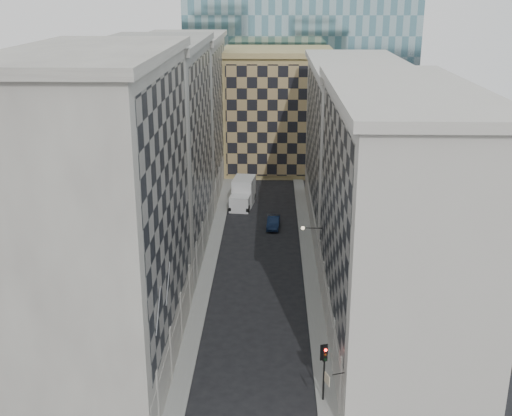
# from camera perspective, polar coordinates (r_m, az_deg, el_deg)

# --- Properties ---
(sidewalk_west) EXTENTS (1.50, 100.00, 0.15)m
(sidewalk_west) POSITION_cam_1_polar(r_m,az_deg,el_deg) (68.27, -4.13, -4.75)
(sidewalk_west) COLOR gray
(sidewalk_west) RESTS_ON ground
(sidewalk_east) EXTENTS (1.50, 100.00, 0.15)m
(sidewalk_east) POSITION_cam_1_polar(r_m,az_deg,el_deg) (68.08, 4.73, -4.84)
(sidewalk_east) COLOR gray
(sidewalk_east) RESTS_ON ground
(bldg_left_a) EXTENTS (10.80, 22.80, 23.70)m
(bldg_left_a) POSITION_cam_1_polar(r_m,az_deg,el_deg) (47.53, -13.41, -0.75)
(bldg_left_a) COLOR gray
(bldg_left_a) RESTS_ON ground
(bldg_left_b) EXTENTS (10.80, 22.80, 22.70)m
(bldg_left_b) POSITION_cam_1_polar(r_m,az_deg,el_deg) (68.28, -8.84, 5.05)
(bldg_left_b) COLOR gray
(bldg_left_b) RESTS_ON ground
(bldg_left_c) EXTENTS (10.80, 22.80, 21.70)m
(bldg_left_c) POSITION_cam_1_polar(r_m,az_deg,el_deg) (89.63, -6.39, 8.11)
(bldg_left_c) COLOR gray
(bldg_left_c) RESTS_ON ground
(bldg_right_a) EXTENTS (10.80, 26.80, 20.70)m
(bldg_right_a) POSITION_cam_1_polar(r_m,az_deg,el_deg) (51.14, 12.23, -1.05)
(bldg_right_a) COLOR #BAB4AA
(bldg_right_a) RESTS_ON ground
(bldg_right_b) EXTENTS (10.80, 28.80, 19.70)m
(bldg_right_b) POSITION_cam_1_polar(r_m,az_deg,el_deg) (76.89, 8.68, 5.48)
(bldg_right_b) COLOR #BAB4AA
(bldg_right_b) RESTS_ON ground
(tan_block) EXTENTS (16.80, 14.80, 18.80)m
(tan_block) POSITION_cam_1_polar(r_m,az_deg,el_deg) (101.74, 1.90, 8.70)
(tan_block) COLOR tan
(tan_block) RESTS_ON ground
(flagpoles_left) EXTENTS (0.10, 6.33, 2.33)m
(flagpoles_left) POSITION_cam_1_polar(r_m,az_deg,el_deg) (43.46, -8.24, -7.80)
(flagpoles_left) COLOR gray
(flagpoles_left) RESTS_ON ground
(bracket_lamp) EXTENTS (1.98, 0.36, 0.36)m
(bracket_lamp) POSITION_cam_1_polar(r_m,az_deg,el_deg) (60.17, 4.36, -1.78)
(bracket_lamp) COLOR black
(bracket_lamp) RESTS_ON ground
(traffic_light) EXTENTS (0.53, 0.51, 4.28)m
(traffic_light) POSITION_cam_1_polar(r_m,az_deg,el_deg) (45.38, 6.10, -13.39)
(traffic_light) COLOR black
(traffic_light) RESTS_ON sidewalk_east
(box_truck) EXTENTS (3.39, 6.74, 3.55)m
(box_truck) POSITION_cam_1_polar(r_m,az_deg,el_deg) (85.33, -1.17, 1.24)
(box_truck) COLOR silver
(box_truck) RESTS_ON ground
(dark_car) EXTENTS (1.70, 4.26, 1.38)m
(dark_car) POSITION_cam_1_polar(r_m,az_deg,el_deg) (77.49, 1.55, -1.28)
(dark_car) COLOR #0F1D39
(dark_car) RESTS_ON ground
(shop_sign) EXTENTS (1.25, 0.70, 0.80)m
(shop_sign) POSITION_cam_1_polar(r_m,az_deg,el_deg) (42.53, 6.43, -14.85)
(shop_sign) COLOR black
(shop_sign) RESTS_ON ground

